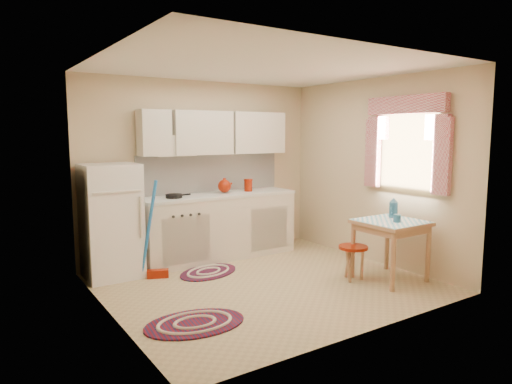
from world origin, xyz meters
TOP-DOWN VIEW (x-y plane):
  - room_shell at (0.16, 0.24)m, footprint 3.64×3.60m
  - fridge at (-1.43, 1.25)m, footprint 0.65×0.60m
  - broom at (-0.99, 0.90)m, footprint 0.30×0.22m
  - base_cabinets at (0.08, 1.30)m, footprint 2.25×0.60m
  - countertop at (0.08, 1.30)m, footprint 2.27×0.62m
  - frying_pan at (-0.60, 1.25)m, footprint 0.24×0.24m
  - red_kettle at (0.19, 1.30)m, footprint 0.25×0.24m
  - red_canister at (0.59, 1.30)m, footprint 0.12×0.12m
  - table at (1.34, -0.71)m, footprint 0.72×0.72m
  - stool at (0.96, -0.47)m, footprint 0.42×0.42m
  - coffee_pot at (1.52, -0.59)m, footprint 0.16×0.15m
  - mug at (1.32, -0.81)m, footprint 0.11×0.11m
  - rug_center at (-0.37, 0.74)m, footprint 0.97×0.80m
  - rug_left at (-1.21, -0.60)m, footprint 1.03×0.75m

SIDE VIEW (x-z plane):
  - rug_center at x=-0.37m, z-range 0.00..0.02m
  - rug_left at x=-1.21m, z-range 0.00..0.02m
  - stool at x=0.96m, z-range 0.00..0.42m
  - table at x=1.34m, z-range 0.00..0.72m
  - base_cabinets at x=0.08m, z-range 0.00..0.88m
  - broom at x=-0.99m, z-range 0.00..1.20m
  - fridge at x=-1.43m, z-range 0.00..1.40m
  - mug at x=1.32m, z-range 0.72..0.82m
  - coffee_pot at x=1.52m, z-range 0.72..0.98m
  - countertop at x=0.08m, z-range 0.88..0.92m
  - frying_pan at x=-0.60m, z-range 0.92..0.97m
  - red_canister at x=0.59m, z-range 0.92..1.08m
  - red_kettle at x=0.19m, z-range 0.92..1.13m
  - room_shell at x=0.16m, z-range 0.34..2.86m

